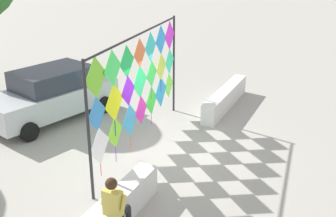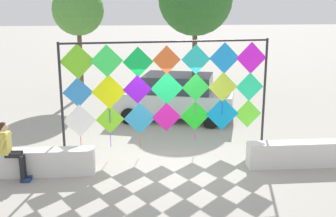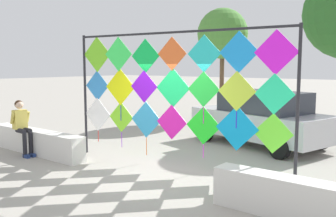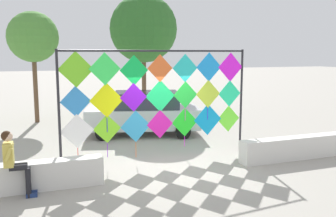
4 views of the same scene
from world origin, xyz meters
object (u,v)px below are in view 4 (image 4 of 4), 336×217
Objects in this scene: seated_vendor at (14,158)px; tree_palm_like at (143,29)px; tree_broadleaf at (34,37)px; parked_car at (144,113)px; kite_display_rack at (160,93)px.

seated_vendor is 0.25× the size of tree_palm_like.
tree_broadleaf is at bearing -178.07° from tree_palm_like.
parked_car is 6.48m from tree_broadleaf.
kite_display_rack is 8.68m from tree_palm_like.
kite_display_rack is at bearing -103.48° from tree_palm_like.
seated_vendor is 11.89m from tree_palm_like.
kite_display_rack reaches higher than parked_car.
seated_vendor is 0.30× the size of tree_broadleaf.
tree_palm_like reaches higher than kite_display_rack.
seated_vendor is at bearing -130.99° from parked_car.
tree_palm_like is 1.21× the size of tree_broadleaf.
tree_broadleaf is (-3.21, 7.95, 1.85)m from kite_display_rack.
kite_display_rack is 3.89m from parked_car.
seated_vendor is at bearing -158.04° from kite_display_rack.
tree_palm_like reaches higher than parked_car.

